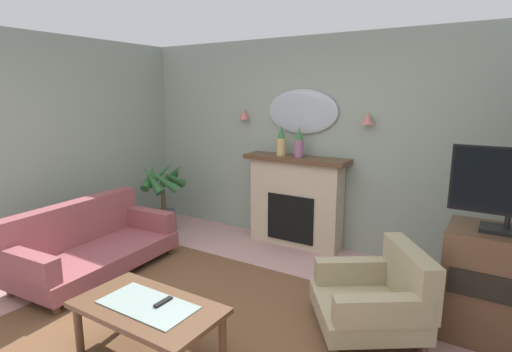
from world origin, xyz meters
TOP-DOWN VIEW (x-y plane):
  - floor at (0.00, 0.00)m, footprint 6.26×5.89m
  - wall_back at (0.00, 2.50)m, footprint 6.26×0.10m
  - wall_left at (-2.68, 0.00)m, footprint 0.10×5.89m
  - patterned_rug at (0.00, 0.20)m, footprint 3.20×2.40m
  - fireplace at (-0.21, 2.27)m, footprint 1.36×0.36m
  - mantel_vase_right at (-0.41, 2.25)m, footprint 0.12×0.12m
  - mantel_vase_centre at (-0.16, 2.25)m, footprint 0.11×0.11m
  - wall_mirror at (-0.21, 2.42)m, footprint 0.96×0.06m
  - wall_sconce_left at (-1.06, 2.37)m, footprint 0.14×0.14m
  - wall_sconce_right at (0.64, 2.37)m, footprint 0.14×0.14m
  - coffee_table at (-0.06, -0.39)m, footprint 1.10×0.60m
  - tv_remote at (0.03, -0.32)m, footprint 0.04×0.16m
  - floral_couch at (-1.74, 0.34)m, footprint 0.98×1.77m
  - armchair_near_fireplace at (1.25, 0.88)m, footprint 1.13×1.12m
  - tv_cabinet at (2.08, 1.27)m, footprint 0.80×0.57m
  - tv_flatscreen at (2.08, 1.25)m, footprint 0.84×0.24m
  - potted_plant_corner_palm at (-2.02, 1.75)m, footprint 0.66×0.67m

SIDE VIEW (x-z plane):
  - floor at x=0.00m, z-range -0.10..0.00m
  - patterned_rug at x=0.00m, z-range 0.00..0.01m
  - armchair_near_fireplace at x=1.25m, z-range -0.05..0.66m
  - floral_couch at x=-1.74m, z-range -0.06..0.70m
  - coffee_table at x=-0.06m, z-range 0.16..0.61m
  - tv_cabinet at x=2.08m, z-range 0.00..0.90m
  - tv_remote at x=0.03m, z-range 0.44..0.46m
  - potted_plant_corner_palm at x=-2.02m, z-range 0.04..1.03m
  - fireplace at x=-0.21m, z-range -0.01..1.15m
  - tv_flatscreen at x=2.08m, z-range 0.92..1.57m
  - wall_back at x=0.00m, z-range 0.00..2.63m
  - wall_left at x=-2.68m, z-range 0.00..2.63m
  - mantel_vase_centre at x=-0.16m, z-range 1.15..1.52m
  - mantel_vase_right at x=-0.41m, z-range 1.15..1.52m
  - wall_sconce_left at x=-1.06m, z-range 1.59..1.73m
  - wall_sconce_right at x=0.64m, z-range 1.59..1.73m
  - wall_mirror at x=-0.21m, z-range 1.43..1.99m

